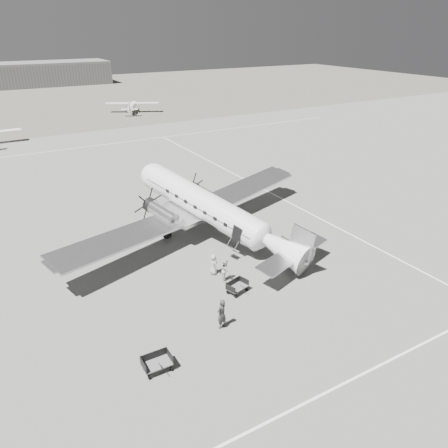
{
  "coord_description": "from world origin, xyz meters",
  "views": [
    {
      "loc": [
        -14.44,
        -25.4,
        16.48
      ],
      "look_at": [
        1.19,
        1.67,
        2.2
      ],
      "focal_mm": 35.0,
      "sensor_mm": 36.0,
      "label": 1
    }
  ],
  "objects_px": {
    "dc3_airliner": "(212,211)",
    "light_plane_right": "(132,107)",
    "hangar_main": "(35,74)",
    "ground_crew": "(222,314)",
    "baggage_cart_near": "(237,287)",
    "passenger": "(213,264)",
    "baggage_cart_far": "(157,363)",
    "ramp_agent": "(226,270)"
  },
  "relations": [
    {
      "from": "dc3_airliner",
      "to": "baggage_cart_near",
      "type": "xyz_separation_m",
      "value": [
        -2.39,
        -7.92,
        -2.14
      ]
    },
    {
      "from": "baggage_cart_near",
      "to": "passenger",
      "type": "distance_m",
      "value": 2.95
    },
    {
      "from": "baggage_cart_near",
      "to": "ramp_agent",
      "type": "relative_size",
      "value": 0.94
    },
    {
      "from": "light_plane_right",
      "to": "passenger",
      "type": "height_order",
      "value": "light_plane_right"
    },
    {
      "from": "ground_crew",
      "to": "ramp_agent",
      "type": "distance_m",
      "value": 5.32
    },
    {
      "from": "baggage_cart_far",
      "to": "ramp_agent",
      "type": "relative_size",
      "value": 1.01
    },
    {
      "from": "light_plane_right",
      "to": "baggage_cart_far",
      "type": "distance_m",
      "value": 75.33
    },
    {
      "from": "dc3_airliner",
      "to": "ground_crew",
      "type": "height_order",
      "value": "dc3_airliner"
    },
    {
      "from": "baggage_cart_near",
      "to": "baggage_cart_far",
      "type": "bearing_deg",
      "value": -167.86
    },
    {
      "from": "hangar_main",
      "to": "baggage_cart_near",
      "type": "xyz_separation_m",
      "value": [
        -6.2,
        -124.26,
        -2.88
      ]
    },
    {
      "from": "dc3_airliner",
      "to": "light_plane_right",
      "type": "height_order",
      "value": "dc3_airliner"
    },
    {
      "from": "ground_crew",
      "to": "baggage_cart_near",
      "type": "bearing_deg",
      "value": -156.05
    },
    {
      "from": "baggage_cart_far",
      "to": "ground_crew",
      "type": "distance_m",
      "value": 4.94
    },
    {
      "from": "dc3_airliner",
      "to": "baggage_cart_near",
      "type": "distance_m",
      "value": 8.55
    },
    {
      "from": "ramp_agent",
      "to": "passenger",
      "type": "distance_m",
      "value": 1.21
    },
    {
      "from": "passenger",
      "to": "light_plane_right",
      "type": "bearing_deg",
      "value": -21.31
    },
    {
      "from": "baggage_cart_near",
      "to": "baggage_cart_far",
      "type": "height_order",
      "value": "baggage_cart_far"
    },
    {
      "from": "ground_crew",
      "to": "light_plane_right",
      "type": "bearing_deg",
      "value": -125.55
    },
    {
      "from": "light_plane_right",
      "to": "ramp_agent",
      "type": "distance_m",
      "value": 67.55
    },
    {
      "from": "dc3_airliner",
      "to": "ramp_agent",
      "type": "height_order",
      "value": "dc3_airliner"
    },
    {
      "from": "hangar_main",
      "to": "ramp_agent",
      "type": "relative_size",
      "value": 26.48
    },
    {
      "from": "light_plane_right",
      "to": "passenger",
      "type": "relative_size",
      "value": 7.01
    },
    {
      "from": "baggage_cart_near",
      "to": "baggage_cart_far",
      "type": "xyz_separation_m",
      "value": [
        -7.46,
        -4.15,
        0.03
      ]
    },
    {
      "from": "baggage_cart_near",
      "to": "baggage_cart_far",
      "type": "distance_m",
      "value": 8.53
    },
    {
      "from": "baggage_cart_near",
      "to": "ground_crew",
      "type": "relative_size",
      "value": 0.77
    },
    {
      "from": "hangar_main",
      "to": "light_plane_right",
      "type": "bearing_deg",
      "value": -80.08
    },
    {
      "from": "ramp_agent",
      "to": "baggage_cart_near",
      "type": "bearing_deg",
      "value": -151.7
    },
    {
      "from": "dc3_airliner",
      "to": "passenger",
      "type": "distance_m",
      "value": 5.92
    },
    {
      "from": "hangar_main",
      "to": "light_plane_right",
      "type": "distance_m",
      "value": 57.77
    },
    {
      "from": "baggage_cart_near",
      "to": "ground_crew",
      "type": "bearing_deg",
      "value": -152.55
    },
    {
      "from": "light_plane_right",
      "to": "baggage_cart_near",
      "type": "bearing_deg",
      "value": -77.2
    },
    {
      "from": "hangar_main",
      "to": "dc3_airliner",
      "type": "distance_m",
      "value": 116.4
    },
    {
      "from": "hangar_main",
      "to": "passenger",
      "type": "distance_m",
      "value": 121.53
    },
    {
      "from": "dc3_airliner",
      "to": "light_plane_right",
      "type": "xyz_separation_m",
      "value": [
        13.75,
        59.46,
        -1.44
      ]
    },
    {
      "from": "baggage_cart_near",
      "to": "ground_crew",
      "type": "distance_m",
      "value": 3.91
    },
    {
      "from": "light_plane_right",
      "to": "ground_crew",
      "type": "relative_size",
      "value": 5.62
    },
    {
      "from": "hangar_main",
      "to": "light_plane_right",
      "type": "height_order",
      "value": "hangar_main"
    },
    {
      "from": "baggage_cart_near",
      "to": "passenger",
      "type": "relative_size",
      "value": 0.96
    },
    {
      "from": "light_plane_right",
      "to": "ramp_agent",
      "type": "bearing_deg",
      "value": -77.44
    },
    {
      "from": "hangar_main",
      "to": "dc3_airliner",
      "type": "height_order",
      "value": "hangar_main"
    },
    {
      "from": "dc3_airliner",
      "to": "ramp_agent",
      "type": "xyz_separation_m",
      "value": [
        -2.26,
        -6.17,
        -1.77
      ]
    },
    {
      "from": "baggage_cart_far",
      "to": "dc3_airliner",
      "type": "bearing_deg",
      "value": 51.22
    }
  ]
}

